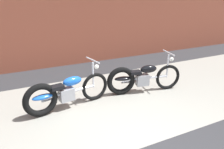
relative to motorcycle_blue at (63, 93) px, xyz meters
name	(u,v)px	position (x,y,z in m)	size (l,w,h in m)	color
ground_plane	(139,149)	(0.78, -1.87, -0.40)	(80.00, 80.00, 0.00)	#2D2D30
sidewalk_slab	(99,104)	(0.78, -0.12, -0.40)	(36.00, 3.50, 0.01)	gray
motorcycle_blue	(63,93)	(0.00, 0.00, 0.00)	(2.00, 0.61, 1.03)	black
motorcycle_black	(139,78)	(1.98, 0.02, 0.00)	(1.99, 0.70, 1.03)	black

